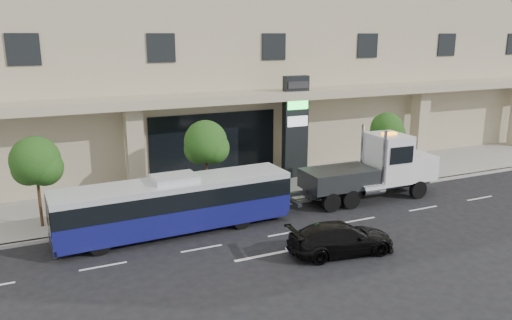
{
  "coord_description": "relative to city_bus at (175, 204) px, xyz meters",
  "views": [
    {
      "loc": [
        -9.93,
        -20.09,
        8.73
      ],
      "look_at": [
        0.1,
        2.0,
        2.61
      ],
      "focal_mm": 35.0,
      "sensor_mm": 36.0,
      "label": 1
    }
  ],
  "objects": [
    {
      "name": "ground",
      "position": [
        4.47,
        -0.68,
        -1.37
      ],
      "size": [
        120.0,
        120.0,
        0.0
      ],
      "primitive_type": "plane",
      "color": "black",
      "rests_on": "ground"
    },
    {
      "name": "sidewalk",
      "position": [
        4.47,
        4.32,
        -1.29
      ],
      "size": [
        120.0,
        6.0,
        0.15
      ],
      "primitive_type": "cube",
      "color": "gray",
      "rests_on": "ground"
    },
    {
      "name": "tree_mid",
      "position": [
        2.49,
        2.91,
        1.89
      ],
      "size": [
        2.28,
        2.2,
        4.38
      ],
      "color": "#422B19",
      "rests_on": "sidewalk"
    },
    {
      "name": "curb",
      "position": [
        4.47,
        1.32,
        -1.29
      ],
      "size": [
        120.0,
        0.3,
        0.15
      ],
      "primitive_type": "cube",
      "color": "gray",
      "rests_on": "ground"
    },
    {
      "name": "tow_truck",
      "position": [
        11.19,
        0.26,
        0.26
      ],
      "size": [
        8.71,
        2.37,
        3.96
      ],
      "rotation": [
        0.0,
        0.0,
        -0.03
      ],
      "color": "#2D3033",
      "rests_on": "ground"
    },
    {
      "name": "signage_pylon",
      "position": [
        9.04,
        5.4,
        1.93
      ],
      "size": [
        1.56,
        0.59,
        6.21
      ],
      "rotation": [
        0.0,
        0.0,
        -0.01
      ],
      "color": "black",
      "rests_on": "sidewalk"
    },
    {
      "name": "city_bus",
      "position": [
        0.0,
        0.0,
        0.0
      ],
      "size": [
        10.7,
        2.62,
        2.69
      ],
      "rotation": [
        0.0,
        0.0,
        0.04
      ],
      "color": "black",
      "rests_on": "ground"
    },
    {
      "name": "tree_right",
      "position": [
        13.99,
        2.91,
        1.67
      ],
      "size": [
        2.1,
        2.0,
        4.04
      ],
      "color": "#422B19",
      "rests_on": "sidewalk"
    },
    {
      "name": "black_sedan",
      "position": [
        5.54,
        -4.96,
        -0.73
      ],
      "size": [
        4.63,
        2.38,
        1.29
      ],
      "primitive_type": "imported",
      "rotation": [
        0.0,
        0.0,
        1.44
      ],
      "color": "black",
      "rests_on": "ground"
    },
    {
      "name": "convention_center",
      "position": [
        4.47,
        14.74,
        8.6
      ],
      "size": [
        60.0,
        17.6,
        20.0
      ],
      "color": "tan",
      "rests_on": "ground"
    },
    {
      "name": "tree_left",
      "position": [
        -5.51,
        2.91,
        1.74
      ],
      "size": [
        2.27,
        2.2,
        4.22
      ],
      "color": "#422B19",
      "rests_on": "sidewalk"
    }
  ]
}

